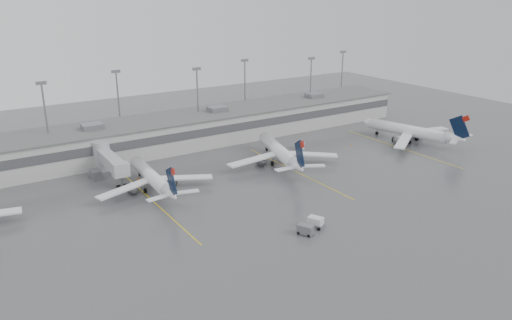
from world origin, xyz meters
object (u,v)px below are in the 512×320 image
baggage_tug (315,223)px  jet_far_right (412,131)px  jet_mid_left (153,178)px  jet_mid_right (280,152)px

baggage_tug → jet_far_right: bearing=-0.2°
baggage_tug → jet_mid_left: bearing=93.5°
jet_mid_left → jet_far_right: bearing=-1.4°
jet_mid_left → jet_mid_right: size_ratio=0.93×
jet_far_right → baggage_tug: bearing=-168.4°
jet_mid_right → jet_mid_left: bearing=-165.3°
jet_mid_right → jet_far_right: 42.13m
jet_mid_left → baggage_tug: (18.11, -32.41, -2.09)m
jet_far_right → baggage_tug: jet_far_right is taller
jet_mid_left → jet_far_right: size_ratio=0.91×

